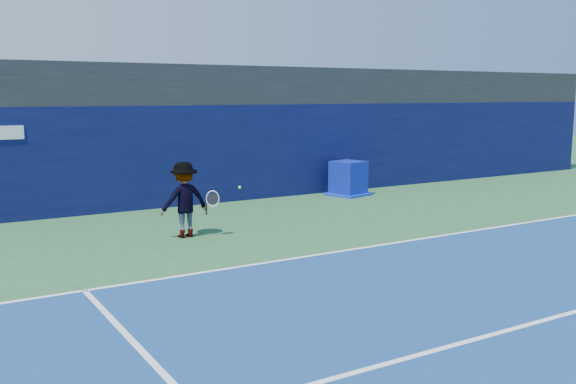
% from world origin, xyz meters
% --- Properties ---
extents(ground, '(80.00, 80.00, 0.00)m').
position_xyz_m(ground, '(0.00, 0.00, 0.00)').
color(ground, '#295D32').
rests_on(ground, ground).
extents(baseline, '(24.00, 0.10, 0.01)m').
position_xyz_m(baseline, '(0.00, 3.00, 0.01)').
color(baseline, white).
rests_on(baseline, ground).
extents(service_line, '(24.00, 0.10, 0.01)m').
position_xyz_m(service_line, '(0.00, -2.00, 0.01)').
color(service_line, white).
rests_on(service_line, ground).
extents(stadium_band, '(36.00, 3.00, 1.20)m').
position_xyz_m(stadium_band, '(0.00, 11.50, 3.60)').
color(stadium_band, black).
rests_on(stadium_band, back_wall_assembly).
extents(back_wall_assembly, '(36.00, 1.03, 3.00)m').
position_xyz_m(back_wall_assembly, '(-0.00, 10.50, 1.50)').
color(back_wall_assembly, '#0A0E3C').
rests_on(back_wall_assembly, ground).
extents(equipment_cart, '(1.43, 1.43, 1.13)m').
position_xyz_m(equipment_cart, '(5.11, 9.18, 0.52)').
color(equipment_cart, '#0B159D').
rests_on(equipment_cart, ground).
extents(tennis_player, '(1.34, 0.74, 1.78)m').
position_xyz_m(tennis_player, '(-1.93, 6.06, 0.89)').
color(tennis_player, silver).
rests_on(tennis_player, ground).
extents(tennis_ball, '(0.07, 0.07, 0.07)m').
position_xyz_m(tennis_ball, '(-0.74, 5.54, 1.16)').
color(tennis_ball, '#C1F21A').
rests_on(tennis_ball, ground).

